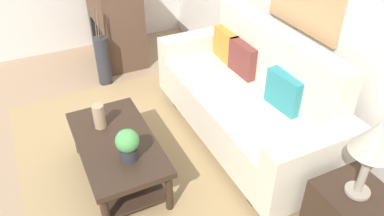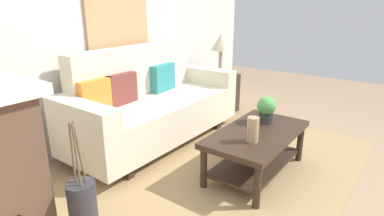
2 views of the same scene
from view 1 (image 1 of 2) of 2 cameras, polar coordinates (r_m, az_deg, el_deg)
The scene contains 15 objects.
ground_plane at distance 3.45m, azimuth -14.51°, elevation -10.86°, with size 9.38×9.38×0.00m, color #9E7F60.
area_rug at distance 3.51m, azimuth -6.57°, elevation -8.50°, with size 2.99×2.14×0.01m, color #A38456.
couch at distance 3.59m, azimuth 8.43°, elevation 1.14°, with size 2.11×0.84×1.08m.
throw_pillow_orange at distance 4.00m, azimuth 5.21°, elevation 9.29°, with size 0.36×0.12×0.32m, color orange.
throw_pillow_maroon at distance 3.75m, azimuth 7.71°, elevation 7.28°, with size 0.36×0.12×0.32m, color brown.
throw_pillow_teal at distance 3.31m, azimuth 13.66°, elevation 2.39°, with size 0.36×0.12×0.32m, color teal.
coffee_table at distance 3.23m, azimuth -11.05°, elevation -6.32°, with size 1.10×0.60×0.43m.
tabletop_vase at distance 3.26m, azimuth -13.70°, elevation -1.21°, with size 0.10×0.10×0.22m, color tan.
potted_plant_tabletop at distance 2.88m, azimuth -9.58°, elevation -5.31°, with size 0.18×0.18×0.26m.
table_lamp at distance 2.46m, azimuth 25.72°, elevation -4.37°, with size 0.28×0.28×0.57m.
fireplace at distance 5.06m, azimuth -11.47°, elevation 13.32°, with size 1.02×0.58×1.16m.
floor_vase at distance 4.62m, azimuth -13.14°, elevation 6.85°, with size 0.16×0.16×0.59m, color #2D2D33.
floor_vase_branch_a at distance 4.40m, azimuth -13.91°, elevation 12.15°, with size 0.01×0.01×0.36m, color brown.
floor_vase_branch_b at distance 4.43m, azimuth -13.78°, elevation 12.33°, with size 0.01×0.01×0.36m, color brown.
floor_vase_branch_c at distance 4.42m, azimuth -14.22°, elevation 12.23°, with size 0.01×0.01×0.36m, color brown.
Camera 1 is at (2.44, -0.23, 2.43)m, focal length 35.75 mm.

